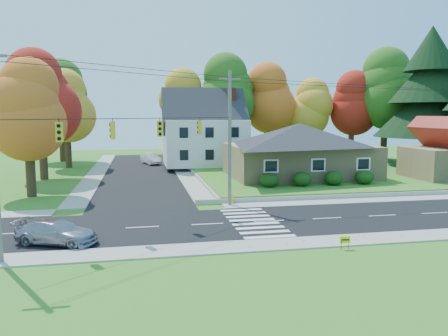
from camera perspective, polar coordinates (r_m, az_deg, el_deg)
The scene contains 26 objects.
ground at distance 28.39m, azimuth 5.88°, elevation -6.94°, with size 120.00×120.00×0.00m, color #3D7923.
road_main at distance 28.39m, azimuth 5.88°, elevation -6.92°, with size 90.00×8.00×0.02m, color black.
road_cross at distance 52.78m, azimuth -10.84°, elevation -0.49°, with size 8.00×44.00×0.02m, color black.
sidewalk_north at distance 33.07m, azimuth 3.36°, elevation -4.83°, with size 90.00×2.00×0.08m, color #9C9A90.
sidewalk_south at distance 23.81m, azimuth 9.43°, elevation -9.66°, with size 90.00×2.00×0.08m, color #9C9A90.
lawn at distance 52.24m, azimuth 12.87°, elevation -0.36°, with size 30.00×30.00×0.50m, color #3D7923.
ranch_house at distance 45.43m, azimuth 9.75°, elevation 2.45°, with size 14.60×10.60×5.40m.
colonial_house at distance 54.99m, azimuth -2.53°, elevation 4.71°, with size 10.40×8.40×9.60m.
garage at distance 48.88m, azimuth 27.01°, elevation 1.60°, with size 7.30×6.30×4.60m.
hedge_row at distance 39.76m, azimuth 12.17°, elevation -1.35°, with size 10.70×1.70×1.27m.
traffic_infrastructure at distance 28.85m, azimuth 4.95°, elevation 3.65°, with size 38.10×10.66×10.00m.
tree_lot_0 at distance 60.66m, azimuth -5.33°, elevation 8.43°, with size 6.72×6.72×12.51m.
tree_lot_1 at distance 60.61m, azimuth 0.49°, elevation 9.70°, with size 7.84×7.84×14.60m.
tree_lot_2 at distance 63.02m, azimuth 5.72°, elevation 8.97°, with size 7.28×7.28×13.56m.
tree_lot_3 at distance 64.04m, azimuth 11.17°, elevation 7.67°, with size 6.16×6.16×11.47m.
tree_lot_4 at distance 65.65m, azimuth 16.42°, elevation 8.07°, with size 6.72×6.72×12.51m.
tree_lot_5 at distance 65.93m, azimuth 20.42°, elevation 9.62°, with size 8.40×8.40×15.64m.
conifer_east_a at distance 59.77m, azimuth 25.25°, elevation 8.85°, with size 12.80×12.80×16.96m.
tree_west_0 at distance 39.36m, azimuth -24.31°, elevation 6.89°, with size 6.16×6.16×11.47m.
tree_west_1 at distance 49.37m, azimuth -22.87°, elevation 8.40°, with size 7.28×7.28×13.56m.
tree_west_2 at distance 59.02m, azimuth -19.90°, elevation 7.59°, with size 6.72×6.72×12.51m.
tree_west_3 at distance 67.27m, azimuth -20.60°, elevation 8.57°, with size 7.84×7.84×14.60m.
silver_sedan at distance 24.92m, azimuth -21.03°, elevation -7.81°, with size 1.79×4.40×1.28m, color #9491A5.
white_car at distance 60.48m, azimuth -9.54°, elevation 1.21°, with size 1.59×4.55×1.50m, color silver.
fire_hydrant at distance 33.36m, azimuth 1.00°, elevation -4.09°, with size 0.47×0.37×0.83m.
yard_sign at distance 23.33m, azimuth 15.54°, elevation -9.06°, with size 0.54×0.10×0.68m.
Camera 1 is at (-8.07, -26.34, 6.87)m, focal length 35.00 mm.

